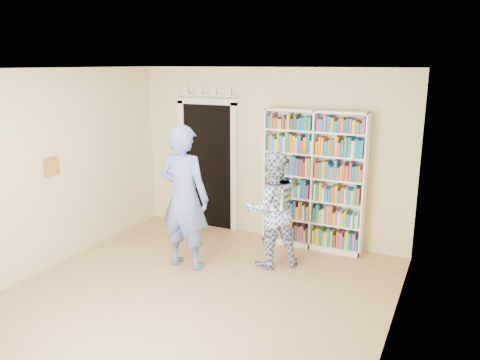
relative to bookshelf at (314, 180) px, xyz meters
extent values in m
plane|color=#9C794B|center=(-0.80, -2.34, -1.06)|extent=(5.00, 5.00, 0.00)
plane|color=white|center=(-0.80, -2.34, 1.64)|extent=(5.00, 5.00, 0.00)
plane|color=beige|center=(-0.80, 0.16, 0.29)|extent=(4.50, 0.00, 4.50)
plane|color=beige|center=(-3.05, -2.34, 0.29)|extent=(0.00, 5.00, 5.00)
plane|color=beige|center=(1.45, -2.34, 0.29)|extent=(0.00, 5.00, 5.00)
cube|color=white|center=(0.00, 0.00, -0.01)|extent=(1.53, 0.29, 2.10)
cube|color=white|center=(0.00, 0.00, -0.01)|extent=(0.02, 0.29, 2.10)
cube|color=black|center=(-1.90, 0.14, -0.01)|extent=(0.90, 0.03, 2.10)
cube|color=white|center=(-2.40, 0.12, -0.01)|extent=(0.10, 0.06, 2.20)
cube|color=white|center=(-1.40, 0.12, -0.01)|extent=(0.10, 0.06, 2.20)
cube|color=white|center=(-1.90, 0.12, 1.09)|extent=(1.10, 0.06, 0.10)
cube|color=white|center=(-1.90, 0.12, 1.19)|extent=(1.10, 0.08, 0.02)
cube|color=brown|center=(-3.03, -2.14, 0.34)|extent=(0.03, 0.25, 0.25)
imported|color=#5771C2|center=(-1.36, -1.46, -0.07)|extent=(0.73, 0.48, 1.99)
imported|color=#2F4C90|center=(-0.31, -0.91, -0.25)|extent=(1.00, 0.97, 1.62)
cube|color=white|center=(-0.20, -1.09, -0.05)|extent=(0.20, 0.08, 0.30)
camera|label=1|loc=(1.95, -6.59, 1.70)|focal=35.00mm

